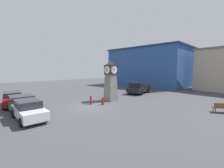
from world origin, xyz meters
TOP-DOWN VIEW (x-y plane):
  - ground_plane at (0.00, 0.00)m, footprint 80.19×80.19m
  - clock_tower at (-0.73, 3.67)m, footprint 1.52×1.49m
  - bollard_near_tower at (0.40, 1.39)m, footprint 0.27×0.27m
  - bollard_mid_row at (-0.67, 0.55)m, footprint 0.20×0.20m
  - car_navy_sedan at (-6.09, -5.87)m, footprint 4.71×2.31m
  - car_near_tower at (-2.80, -5.70)m, footprint 4.15×2.19m
  - car_by_building at (0.08, -5.89)m, footprint 4.25×1.91m
  - pickup_truck at (-1.63, 10.77)m, footprint 3.25×5.19m
  - bench at (10.19, 7.29)m, footprint 1.61×1.36m
  - warehouse_blue_far at (-7.50, 23.10)m, footprint 18.41×12.02m

SIDE VIEW (x-z plane):
  - ground_plane at x=0.00m, z-range 0.00..0.00m
  - bollard_near_tower at x=0.40m, z-range 0.00..0.86m
  - bollard_mid_row at x=-0.67m, z-range 0.01..1.03m
  - bench at x=10.19m, z-range 0.07..0.97m
  - car_near_tower at x=-2.80m, z-range 0.02..1.50m
  - car_navy_sedan at x=-6.09m, z-range 0.02..1.50m
  - car_by_building at x=0.08m, z-range 0.01..1.51m
  - pickup_truck at x=-1.63m, z-range 0.01..1.86m
  - clock_tower at x=-0.73m, z-range -0.03..4.88m
  - warehouse_blue_far at x=-7.50m, z-range 0.01..8.90m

